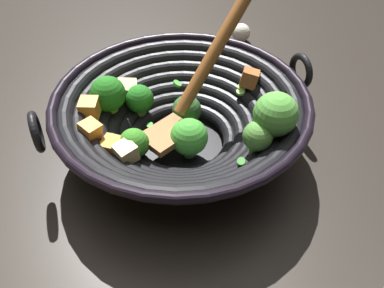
# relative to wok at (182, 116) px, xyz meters

# --- Properties ---
(ground_plane) EXTENTS (4.00, 4.00, 0.00)m
(ground_plane) POSITION_rel_wok_xyz_m (0.00, -0.00, -0.07)
(ground_plane) COLOR #28231E
(wok) EXTENTS (0.36, 0.36, 0.26)m
(wok) POSITION_rel_wok_xyz_m (0.00, 0.00, 0.00)
(wok) COLOR black
(wok) RESTS_ON ground
(garlic_bulb) EXTENTS (0.04, 0.04, 0.04)m
(garlic_bulb) POSITION_rel_wok_xyz_m (-0.05, -0.35, -0.05)
(garlic_bulb) COLOR silver
(garlic_bulb) RESTS_ON ground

